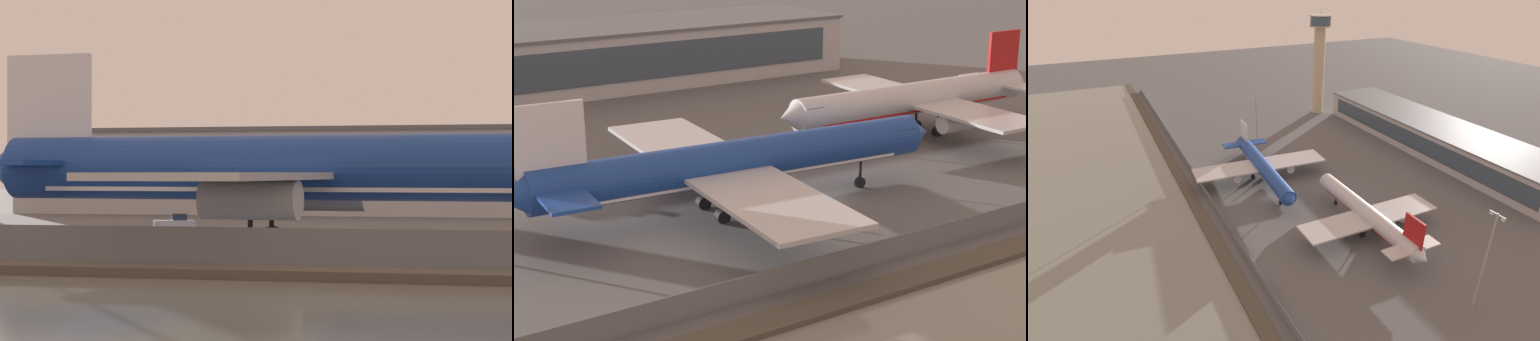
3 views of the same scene
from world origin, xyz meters
The scene contains 8 objects.
ground_plane centered at (0.00, 0.00, 0.00)m, with size 500.00×500.00×0.00m, color #565659.
shoreline_seawall centered at (0.00, -20.50, 0.25)m, with size 320.00×3.00×0.50m.
perimeter_fence centered at (0.00, -16.00, 1.11)m, with size 280.00×0.10×2.23m.
cargo_jet_blue centered at (-11.09, 2.74, 5.21)m, with size 49.00×42.38×13.67m.
passenger_jet_silver centered at (25.90, 15.59, 5.03)m, with size 43.51×36.92×13.16m.
baggage_tug centered at (-23.16, 14.04, 0.81)m, with size 3.57×2.75×1.80m.
ops_van centered at (25.52, 26.08, 1.28)m, with size 5.49×4.63×2.48m.
terminal_building centered at (-6.19, 70.58, 5.21)m, with size 105.90×22.55×10.39m.
Camera 2 is at (-53.34, -69.47, 30.77)m, focal length 60.00 mm.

